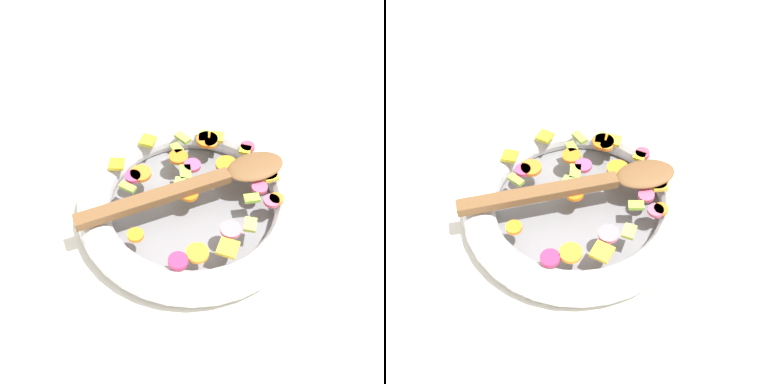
# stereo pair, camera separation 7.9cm
# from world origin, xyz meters

# --- Properties ---
(ground_plane) EXTENTS (4.00, 4.00, 0.00)m
(ground_plane) POSITION_xyz_m (0.00, 0.00, 0.00)
(ground_plane) COLOR silver
(skillet) EXTENTS (0.35, 0.35, 0.05)m
(skillet) POSITION_xyz_m (0.00, 0.00, 0.02)
(skillet) COLOR slate
(skillet) RESTS_ON ground_plane
(chopped_vegetables) EXTENTS (0.27, 0.27, 0.01)m
(chopped_vegetables) POSITION_xyz_m (0.03, -0.01, 0.05)
(chopped_vegetables) COLOR orange
(chopped_vegetables) RESTS_ON skillet
(wooden_spoon) EXTENTS (0.29, 0.21, 0.01)m
(wooden_spoon) POSITION_xyz_m (0.02, -0.01, 0.06)
(wooden_spoon) COLOR brown
(wooden_spoon) RESTS_ON chopped_vegetables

